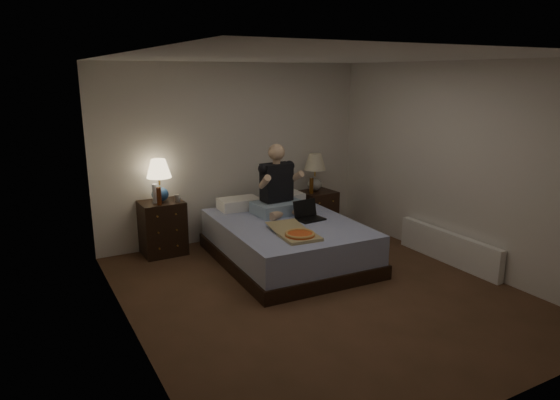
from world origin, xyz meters
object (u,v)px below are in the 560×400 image
lamp_right (315,172)px  beer_bottle_right (311,186)px  nightstand_left (162,227)px  nightstand_right (317,212)px  lamp_left (159,181)px  pizza_box (300,235)px  person (278,179)px  laptop (310,211)px  bed (287,241)px  radiator (448,247)px  beer_bottle_left (159,196)px  soda_can (177,198)px  water_bottle (155,194)px

lamp_right → beer_bottle_right: (-0.14, -0.12, -0.17)m
lamp_right → beer_bottle_right: size_ratio=2.43×
nightstand_left → nightstand_right: bearing=-6.7°
lamp_left → lamp_right: (2.30, -0.16, -0.08)m
lamp_left → pizza_box: lamp_left is taller
beer_bottle_right → pizza_box: bearing=-126.4°
person → laptop: size_ratio=2.74×
bed → radiator: 2.05m
lamp_left → pizza_box: 2.08m
bed → lamp_right: lamp_right is taller
beer_bottle_left → pizza_box: beer_bottle_left is taller
radiator → lamp_right: bearing=112.3°
laptop → pizza_box: (-0.50, -0.57, -0.08)m
nightstand_left → beer_bottle_right: bearing=-8.4°
nightstand_left → beer_bottle_right: beer_bottle_right is taller
soda_can → laptop: size_ratio=0.29×
bed → soda_can: 1.54m
lamp_right → bed: bearing=-137.7°
pizza_box → lamp_left: bearing=128.2°
laptop → pizza_box: laptop is taller
lamp_left → lamp_right: size_ratio=1.00×
lamp_right → radiator: (0.79, -1.93, -0.72)m
bed → lamp_right: size_ratio=3.77×
water_bottle → beer_bottle_left: bearing=-82.0°
radiator → pizza_box: bearing=168.9°
nightstand_left → pizza_box: nightstand_left is taller
soda_can → beer_bottle_right: bearing=-4.2°
nightstand_left → beer_bottle_right: 2.22m
laptop → pizza_box: bearing=-136.5°
lamp_left → person: (1.40, -0.67, -0.00)m
nightstand_left → beer_bottle_left: 0.51m
lamp_right → pizza_box: 1.97m
bed → beer_bottle_right: (0.85, 0.77, 0.49)m
water_bottle → soda_can: bearing=-18.4°
lamp_right → laptop: size_ratio=1.65×
lamp_left → soda_can: bearing=-36.7°
nightstand_right → radiator: (0.78, -1.86, -0.12)m
nightstand_right → radiator: nightstand_right is taller
lamp_left → person: 1.55m
person → bed: bearing=-105.4°
beer_bottle_right → soda_can: bearing=175.8°
beer_bottle_left → person: (1.46, -0.50, 0.16)m
lamp_left → pizza_box: bearing=-56.7°
nightstand_right → laptop: 1.19m
nightstand_left → radiator: (3.09, -2.09, -0.16)m
nightstand_right → lamp_right: 0.60m
nightstand_right → beer_bottle_right: size_ratio=2.76×
person → radiator: (1.69, -1.42, -0.79)m
laptop → radiator: (1.48, -0.95, -0.45)m
soda_can → radiator: soda_can is taller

